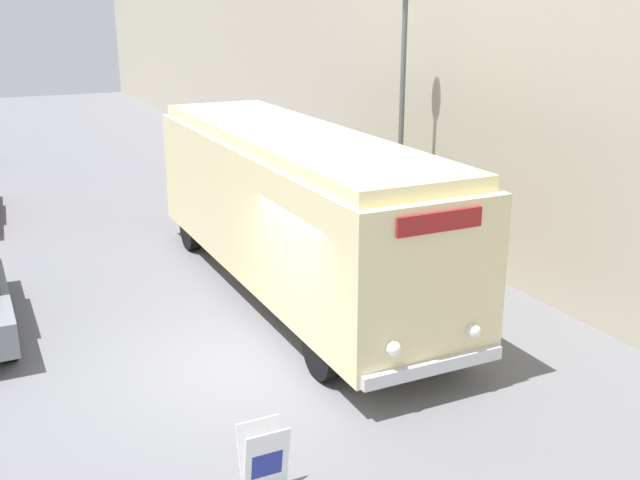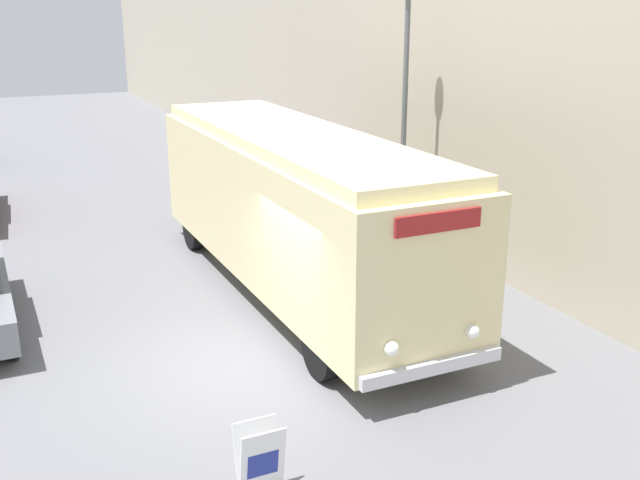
# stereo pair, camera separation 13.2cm
# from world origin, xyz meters

# --- Properties ---
(ground_plane) EXTENTS (80.00, 80.00, 0.00)m
(ground_plane) POSITION_xyz_m (0.00, 0.00, 0.00)
(ground_plane) COLOR slate
(building_wall_right) EXTENTS (0.30, 60.00, 8.85)m
(building_wall_right) POSITION_xyz_m (6.45, 10.00, 4.43)
(building_wall_right) COLOR #B2A893
(building_wall_right) RESTS_ON ground_plane
(vintage_bus) EXTENTS (2.48, 10.07, 3.27)m
(vintage_bus) POSITION_xyz_m (2.15, 2.66, 1.85)
(vintage_bus) COLOR black
(vintage_bus) RESTS_ON ground_plane
(sign_board) EXTENTS (0.55, 0.36, 0.96)m
(sign_board) POSITION_xyz_m (-0.87, -3.28, 0.47)
(sign_board) COLOR gray
(sign_board) RESTS_ON ground_plane
(streetlamp) EXTENTS (0.36, 0.36, 6.02)m
(streetlamp) POSITION_xyz_m (5.42, 3.98, 3.94)
(streetlamp) COLOR #595E60
(streetlamp) RESTS_ON ground_plane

